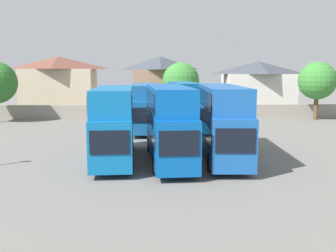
{
  "coord_description": "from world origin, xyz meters",
  "views": [
    {
      "loc": [
        -1.04,
        -26.73,
        6.17
      ],
      "look_at": [
        0.0,
        3.0,
        1.98
      ],
      "focal_mm": 41.75,
      "sensor_mm": 36.0,
      "label": 1
    }
  ],
  "objects_px": {
    "tree_left_of_lot": "(317,81)",
    "bus_3": "(222,118)",
    "bus_4": "(144,104)",
    "bus_5": "(184,103)",
    "tree_behind_wall": "(181,81)",
    "house_terrace_left": "(59,84)",
    "bus_2": "(169,119)",
    "house_terrace_centre": "(160,84)",
    "bus_1": "(114,120)",
    "house_terrace_right": "(258,86)"
  },
  "relations": [
    {
      "from": "house_terrace_centre",
      "to": "tree_behind_wall",
      "type": "xyz_separation_m",
      "value": [
        2.71,
        -6.14,
        0.56
      ]
    },
    {
      "from": "bus_4",
      "to": "house_terrace_right",
      "type": "xyz_separation_m",
      "value": [
        17.05,
        19.37,
        1.18
      ]
    },
    {
      "from": "house_terrace_left",
      "to": "bus_3",
      "type": "bearing_deg",
      "value": -59.29
    },
    {
      "from": "house_terrace_left",
      "to": "house_terrace_centre",
      "type": "relative_size",
      "value": 1.3
    },
    {
      "from": "bus_1",
      "to": "house_terrace_right",
      "type": "distance_m",
      "value": 38.25
    },
    {
      "from": "bus_2",
      "to": "tree_behind_wall",
      "type": "height_order",
      "value": "tree_behind_wall"
    },
    {
      "from": "house_terrace_right",
      "to": "bus_3",
      "type": "bearing_deg",
      "value": -108.9
    },
    {
      "from": "bus_3",
      "to": "house_terrace_left",
      "type": "bearing_deg",
      "value": -147.12
    },
    {
      "from": "bus_1",
      "to": "house_terrace_centre",
      "type": "bearing_deg",
      "value": 170.56
    },
    {
      "from": "tree_left_of_lot",
      "to": "tree_behind_wall",
      "type": "xyz_separation_m",
      "value": [
        -17.0,
        4.5,
        -0.13
      ]
    },
    {
      "from": "bus_2",
      "to": "house_terrace_left",
      "type": "height_order",
      "value": "house_terrace_left"
    },
    {
      "from": "tree_left_of_lot",
      "to": "bus_3",
      "type": "bearing_deg",
      "value": -126.08
    },
    {
      "from": "bus_5",
      "to": "house_terrace_centre",
      "type": "xyz_separation_m",
      "value": [
        -2.24,
        18.85,
        1.45
      ]
    },
    {
      "from": "bus_2",
      "to": "house_terrace_centre",
      "type": "height_order",
      "value": "house_terrace_centre"
    },
    {
      "from": "house_terrace_centre",
      "to": "tree_left_of_lot",
      "type": "bearing_deg",
      "value": -28.36
    },
    {
      "from": "tree_left_of_lot",
      "to": "tree_behind_wall",
      "type": "height_order",
      "value": "tree_left_of_lot"
    },
    {
      "from": "house_terrace_centre",
      "to": "bus_4",
      "type": "bearing_deg",
      "value": -95.93
    },
    {
      "from": "house_terrace_right",
      "to": "tree_left_of_lot",
      "type": "height_order",
      "value": "house_terrace_right"
    },
    {
      "from": "bus_4",
      "to": "house_terrace_left",
      "type": "bearing_deg",
      "value": -145.82
    },
    {
      "from": "bus_3",
      "to": "tree_left_of_lot",
      "type": "bearing_deg",
      "value": 146.1
    },
    {
      "from": "house_terrace_centre",
      "to": "tree_left_of_lot",
      "type": "relative_size",
      "value": 1.14
    },
    {
      "from": "bus_5",
      "to": "house_terrace_right",
      "type": "distance_m",
      "value": 23.2
    },
    {
      "from": "bus_4",
      "to": "house_terrace_left",
      "type": "xyz_separation_m",
      "value": [
        -13.18,
        18.42,
        1.52
      ]
    },
    {
      "from": "house_terrace_centre",
      "to": "tree_behind_wall",
      "type": "distance_m",
      "value": 6.74
    },
    {
      "from": "bus_4",
      "to": "bus_2",
      "type": "bearing_deg",
      "value": 6.69
    },
    {
      "from": "house_terrace_centre",
      "to": "bus_3",
      "type": "bearing_deg",
      "value": -83.28
    },
    {
      "from": "bus_4",
      "to": "house_terrace_centre",
      "type": "height_order",
      "value": "house_terrace_centre"
    },
    {
      "from": "bus_5",
      "to": "house_terrace_right",
      "type": "height_order",
      "value": "house_terrace_right"
    },
    {
      "from": "bus_2",
      "to": "tree_left_of_lot",
      "type": "distance_m",
      "value": 29.95
    },
    {
      "from": "bus_2",
      "to": "house_terrace_left",
      "type": "xyz_separation_m",
      "value": [
        -15.2,
        32.63,
        1.35
      ]
    },
    {
      "from": "bus_4",
      "to": "bus_5",
      "type": "relative_size",
      "value": 1.09
    },
    {
      "from": "bus_3",
      "to": "bus_5",
      "type": "height_order",
      "value": "bus_3"
    },
    {
      "from": "bus_1",
      "to": "house_terrace_right",
      "type": "xyz_separation_m",
      "value": [
        18.8,
        33.29,
        1.07
      ]
    },
    {
      "from": "bus_4",
      "to": "tree_behind_wall",
      "type": "height_order",
      "value": "tree_behind_wall"
    },
    {
      "from": "bus_2",
      "to": "house_terrace_right",
      "type": "height_order",
      "value": "house_terrace_right"
    },
    {
      "from": "bus_3",
      "to": "house_terrace_centre",
      "type": "relative_size",
      "value": 1.37
    },
    {
      "from": "bus_1",
      "to": "bus_3",
      "type": "bearing_deg",
      "value": 90.04
    },
    {
      "from": "house_terrace_centre",
      "to": "house_terrace_right",
      "type": "relative_size",
      "value": 0.8
    },
    {
      "from": "bus_4",
      "to": "bus_5",
      "type": "bearing_deg",
      "value": 89.69
    },
    {
      "from": "bus_3",
      "to": "bus_1",
      "type": "bearing_deg",
      "value": -84.79
    },
    {
      "from": "bus_3",
      "to": "house_terrace_left",
      "type": "xyz_separation_m",
      "value": [
        -18.97,
        31.94,
        1.35
      ]
    },
    {
      "from": "bus_4",
      "to": "bus_5",
      "type": "height_order",
      "value": "bus_5"
    },
    {
      "from": "bus_2",
      "to": "tree_left_of_lot",
      "type": "relative_size",
      "value": 1.53
    },
    {
      "from": "bus_2",
      "to": "house_terrace_left",
      "type": "relative_size",
      "value": 1.04
    },
    {
      "from": "house_terrace_right",
      "to": "bus_4",
      "type": "bearing_deg",
      "value": -131.36
    },
    {
      "from": "bus_5",
      "to": "bus_2",
      "type": "bearing_deg",
      "value": -12.53
    },
    {
      "from": "house_terrace_left",
      "to": "tree_left_of_lot",
      "type": "bearing_deg",
      "value": -16.21
    },
    {
      "from": "bus_4",
      "to": "house_terrace_left",
      "type": "relative_size",
      "value": 1.02
    },
    {
      "from": "bus_1",
      "to": "bus_5",
      "type": "relative_size",
      "value": 1.02
    },
    {
      "from": "bus_2",
      "to": "house_terrace_right",
      "type": "xyz_separation_m",
      "value": [
        15.03,
        33.58,
        1.01
      ]
    }
  ]
}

